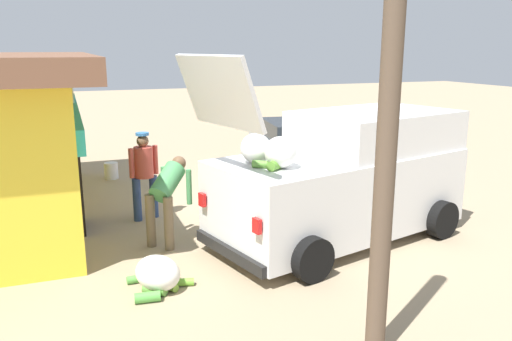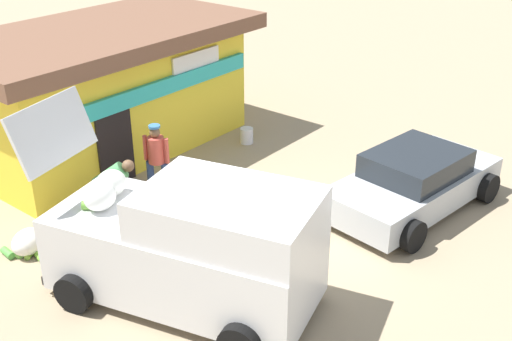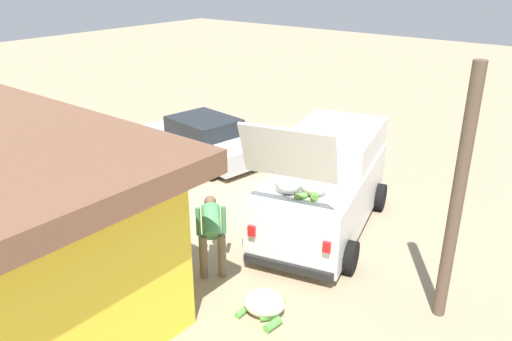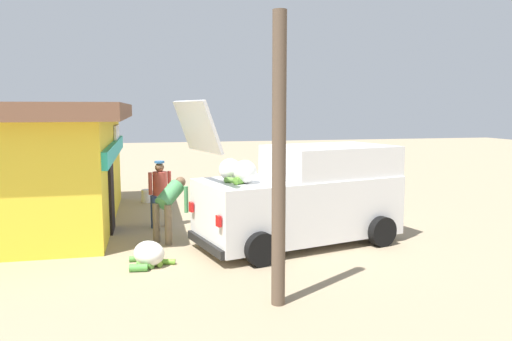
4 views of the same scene
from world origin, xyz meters
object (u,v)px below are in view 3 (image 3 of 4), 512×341
object	(u,v)px
vendor_standing	(156,209)
customer_bending	(212,230)
paint_bucket	(54,202)
delivery_van	(325,183)
parked_sedan	(204,139)
unloaded_banana_pile	(265,304)

from	to	relation	value
vendor_standing	customer_bending	xyz separation A→B (m)	(-1.35, -0.14, -0.06)
customer_bending	paint_bucket	size ratio (longest dim) A/B	3.48
delivery_van	parked_sedan	world-z (taller)	delivery_van
customer_bending	unloaded_banana_pile	world-z (taller)	customer_bending
delivery_van	paint_bucket	world-z (taller)	delivery_van
delivery_van	customer_bending	size ratio (longest dim) A/B	3.54
unloaded_banana_pile	paint_bucket	bearing A→B (deg)	-0.12
unloaded_banana_pile	parked_sedan	bearing A→B (deg)	-38.98
unloaded_banana_pile	paint_bucket	distance (m)	6.23
delivery_van	unloaded_banana_pile	bearing A→B (deg)	104.64
vendor_standing	delivery_van	bearing A→B (deg)	-125.28
delivery_van	unloaded_banana_pile	xyz separation A→B (m)	(-0.85, 3.26, -0.81)
vendor_standing	unloaded_banana_pile	xyz separation A→B (m)	(-2.93, 0.32, -0.71)
paint_bucket	delivery_van	bearing A→B (deg)	-148.90
unloaded_banana_pile	paint_bucket	world-z (taller)	unloaded_banana_pile
parked_sedan	delivery_van	bearing A→B (deg)	163.96
parked_sedan	vendor_standing	size ratio (longest dim) A/B	2.59
customer_bending	paint_bucket	bearing A→B (deg)	5.53
vendor_standing	customer_bending	size ratio (longest dim) A/B	1.18
customer_bending	vendor_standing	bearing A→B (deg)	6.11
parked_sedan	unloaded_banana_pile	bearing A→B (deg)	141.02
delivery_van	parked_sedan	xyz separation A→B (m)	(4.92, -1.41, -0.44)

